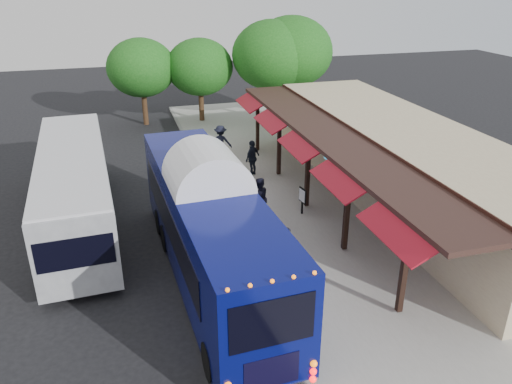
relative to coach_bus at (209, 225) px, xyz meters
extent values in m
plane|color=black|center=(1.45, 0.24, -2.10)|extent=(90.00, 90.00, 0.00)
cube|color=#9E9B93|center=(6.45, 4.24, -2.02)|extent=(10.00, 40.00, 0.15)
cube|color=gray|center=(1.50, 4.24, -2.02)|extent=(0.20, 40.00, 0.16)
cube|color=tan|center=(9.95, 4.24, -0.30)|extent=(5.00, 20.00, 3.60)
cube|color=black|center=(7.43, 4.24, 1.20)|extent=(0.06, 20.00, 0.60)
cube|color=#331E19|center=(6.35, 4.24, 1.30)|extent=(2.60, 20.00, 0.18)
cube|color=black|center=(5.23, -3.76, -0.29)|extent=(0.18, 0.18, 3.16)
cube|color=maroon|center=(4.80, -3.76, 1.05)|extent=(1.00, 3.20, 0.57)
cube|color=black|center=(5.23, 0.24, -0.29)|extent=(0.18, 0.18, 3.16)
cube|color=maroon|center=(4.80, 0.24, 1.05)|extent=(1.00, 3.20, 0.57)
cube|color=black|center=(5.23, 4.24, -0.29)|extent=(0.18, 0.18, 3.16)
cube|color=maroon|center=(4.80, 4.24, 1.05)|extent=(1.00, 3.20, 0.57)
cube|color=black|center=(5.23, 8.24, -0.29)|extent=(0.18, 0.18, 3.16)
cube|color=maroon|center=(4.80, 8.24, 1.05)|extent=(1.00, 3.20, 0.57)
cube|color=black|center=(5.23, 12.24, -0.29)|extent=(0.18, 0.18, 3.16)
cube|color=maroon|center=(4.80, 12.24, 1.05)|extent=(1.00, 3.20, 0.57)
sphere|color=#176380|center=(5.65, -1.76, 0.78)|extent=(0.26, 0.26, 0.26)
sphere|color=#176380|center=(5.65, 3.24, 0.78)|extent=(0.26, 0.26, 0.26)
sphere|color=#176380|center=(5.65, 8.24, 0.78)|extent=(0.26, 0.26, 0.26)
cube|color=#080E60|center=(0.00, 0.01, -0.05)|extent=(3.20, 12.26, 3.19)
cube|color=#080E60|center=(0.00, 0.01, -1.79)|extent=(3.14, 12.13, 0.35)
ellipsoid|color=white|center=(0.00, 0.01, 1.52)|extent=(3.19, 12.01, 0.57)
cube|color=black|center=(0.00, -6.07, 0.48)|extent=(2.11, 0.14, 1.32)
sphere|color=#FF0C0C|center=(1.11, -6.09, -1.41)|extent=(0.18, 0.18, 0.18)
cylinder|color=black|center=(-1.17, -4.60, -1.57)|extent=(0.36, 1.07, 1.05)
cylinder|color=black|center=(1.17, -4.60, -1.57)|extent=(0.36, 1.07, 1.05)
cylinder|color=black|center=(-1.17, 3.90, -1.57)|extent=(0.36, 1.07, 1.05)
cylinder|color=black|center=(1.17, 3.90, -1.57)|extent=(0.36, 1.07, 1.05)
cube|color=gray|center=(-4.62, 5.55, -0.33)|extent=(3.24, 12.27, 2.80)
cube|color=black|center=(-5.95, 5.55, -0.09)|extent=(0.54, 10.32, 1.06)
cube|color=black|center=(-3.29, 5.55, -0.09)|extent=(0.54, 10.32, 1.06)
cube|color=silver|center=(-4.62, 5.55, 1.12)|extent=(3.17, 12.02, 0.11)
cylinder|color=black|center=(-5.83, 1.30, -1.59)|extent=(0.35, 1.03, 1.01)
cylinder|color=black|center=(-3.40, 1.30, -1.59)|extent=(0.35, 1.03, 1.01)
cylinder|color=black|center=(-5.83, 9.20, -1.59)|extent=(0.35, 1.03, 1.01)
cylinder|color=black|center=(-3.40, 9.20, -1.59)|extent=(0.35, 1.03, 1.01)
imported|color=black|center=(2.54, -0.78, -1.02)|extent=(0.81, 0.70, 1.87)
imported|color=black|center=(2.86, 3.78, -1.03)|extent=(1.09, 0.99, 1.84)
imported|color=black|center=(3.92, 8.66, -1.00)|extent=(1.15, 1.06, 1.89)
imported|color=black|center=(2.88, 11.64, -0.99)|extent=(1.39, 1.03, 1.92)
cube|color=black|center=(4.79, 3.64, -1.34)|extent=(0.08, 0.08, 1.21)
cube|color=black|center=(4.79, 3.64, -1.07)|extent=(0.14, 0.55, 0.66)
cube|color=white|center=(4.76, 3.64, -1.07)|extent=(0.09, 0.46, 0.55)
cylinder|color=#382314|center=(3.25, 19.79, -0.77)|extent=(0.36, 0.36, 2.65)
ellipsoid|color=#165314|center=(3.25, 19.79, 1.82)|extent=(4.58, 4.58, 3.90)
cylinder|color=#382314|center=(8.04, 18.37, -0.50)|extent=(0.36, 0.36, 3.20)
ellipsoid|color=#165314|center=(8.04, 18.37, 2.64)|extent=(5.54, 5.54, 4.71)
cylinder|color=#382314|center=(9.48, 18.54, -0.45)|extent=(0.36, 0.36, 3.30)
ellipsoid|color=#165314|center=(9.48, 18.54, 2.77)|extent=(5.70, 5.70, 4.84)
cylinder|color=#382314|center=(-0.67, 20.32, -0.75)|extent=(0.36, 0.36, 2.69)
ellipsoid|color=#165314|center=(-0.67, 20.32, 1.87)|extent=(4.64, 4.64, 3.95)
camera|label=1|loc=(-2.59, -14.84, 7.89)|focal=35.00mm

